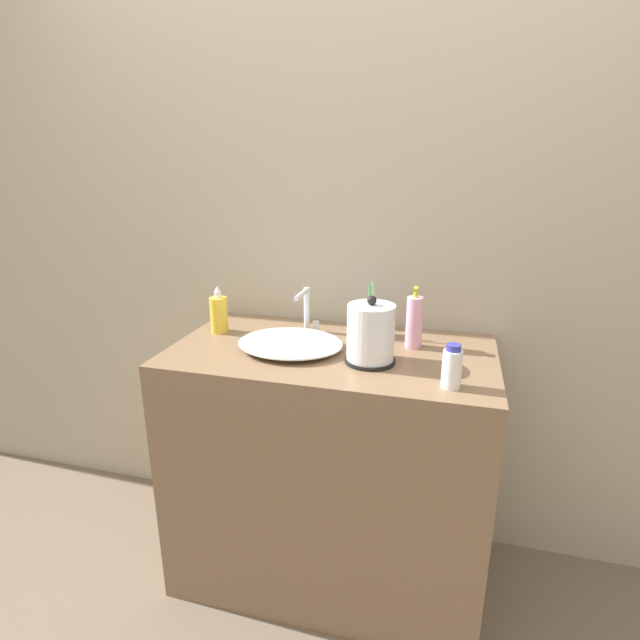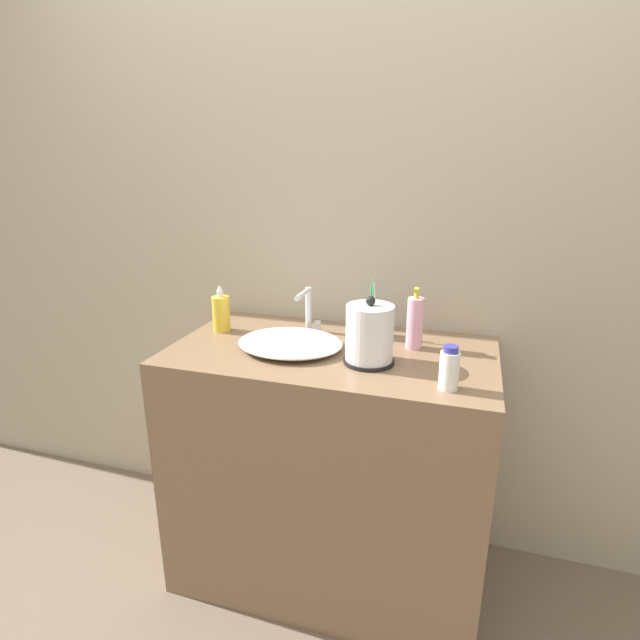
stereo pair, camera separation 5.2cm
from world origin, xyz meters
The scene contains 10 objects.
ground_plane centered at (0.00, 0.00, 0.00)m, with size 12.00×12.00×0.00m, color #6B5B4C.
wall_back centered at (0.00, 0.62, 1.30)m, with size 6.00×0.04×2.60m.
vanity_counter centered at (0.00, 0.30, 0.45)m, with size 1.08×0.60×0.91m.
sink_basin centered at (-0.13, 0.26, 0.93)m, with size 0.36×0.30×0.04m.
faucet centered at (-0.13, 0.44, 1.00)m, with size 0.06×0.14×0.17m.
electric_kettle centered at (0.14, 0.22, 0.99)m, with size 0.16×0.16×0.22m.
toothbrush_cup centered at (0.11, 0.47, 0.95)m, with size 0.08×0.08×0.21m.
lotion_bottle centered at (0.26, 0.39, 1.00)m, with size 0.06×0.06×0.21m.
shampoo_bottle centered at (-0.44, 0.37, 0.98)m, with size 0.06×0.06×0.17m.
mouthwash_bottle centered at (0.39, 0.10, 0.97)m, with size 0.05×0.05×0.13m.
Camera 1 is at (0.37, -1.23, 1.51)m, focal length 28.00 mm.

